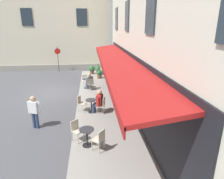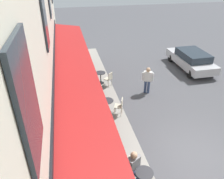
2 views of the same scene
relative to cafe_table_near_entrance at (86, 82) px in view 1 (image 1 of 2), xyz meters
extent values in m
plane|color=#4C4C51|center=(-0.88, 2.34, -0.49)|extent=(70.00, 70.00, 0.00)
cube|color=gray|center=(-4.13, -1.06, -0.49)|extent=(20.50, 3.20, 0.01)
cube|color=black|center=(-3.88, -2.63, 1.11)|extent=(16.00, 0.06, 3.20)
cube|color=maroon|center=(-3.88, -1.81, 2.36)|extent=(15.00, 1.70, 0.36)
cube|color=maroon|center=(-3.88, -0.98, 2.13)|extent=(15.00, 0.04, 0.28)
cube|color=#232D38|center=(-7.22, -2.62, 4.71)|extent=(1.10, 0.06, 1.70)
cube|color=#232D38|center=(-2.55, -2.62, 4.71)|extent=(1.10, 0.06, 1.70)
cube|color=#232D38|center=(2.12, -2.62, 4.71)|extent=(1.10, 0.06, 1.70)
cube|color=beige|center=(12.12, 5.84, 7.01)|extent=(10.00, 17.00, 15.00)
cube|color=gray|center=(7.06, 5.84, -0.19)|extent=(0.12, 17.00, 0.60)
cube|color=#232D38|center=(7.08, 0.34, 5.01)|extent=(0.06, 1.10, 1.70)
cube|color=#232D38|center=(7.08, 5.84, 5.01)|extent=(0.06, 1.10, 1.70)
cube|color=gray|center=(5.72, -1.86, -0.42)|extent=(2.40, 1.40, 0.15)
cube|color=gray|center=(5.72, -2.21, -0.27)|extent=(2.40, 1.05, 0.30)
cube|color=gray|center=(5.72, -2.56, -0.12)|extent=(2.40, 0.70, 0.45)
cylinder|color=black|center=(0.00, 0.00, -0.48)|extent=(0.40, 0.40, 0.03)
cylinder|color=black|center=(0.00, 0.00, -0.13)|extent=(0.06, 0.06, 0.72)
cylinder|color=#2D2D33|center=(0.00, 0.00, 0.24)|extent=(0.60, 0.60, 0.03)
cylinder|color=beige|center=(0.35, 0.23, -0.27)|extent=(0.03, 0.03, 0.45)
cylinder|color=beige|center=(0.40, -0.11, -0.27)|extent=(0.03, 0.03, 0.45)
cylinder|color=beige|center=(0.68, 0.28, -0.27)|extent=(0.03, 0.03, 0.45)
cylinder|color=beige|center=(0.74, -0.05, -0.27)|extent=(0.03, 0.03, 0.45)
cube|color=beige|center=(0.54, 0.09, -0.02)|extent=(0.46, 0.46, 0.04)
cube|color=beige|center=(0.72, 0.12, 0.21)|extent=(0.10, 0.40, 0.42)
cylinder|color=beige|center=(-0.24, -0.34, -0.27)|extent=(0.03, 0.03, 0.45)
cylinder|color=beige|center=(-0.41, -0.05, -0.27)|extent=(0.03, 0.03, 0.45)
cylinder|color=beige|center=(-0.53, -0.51, -0.27)|extent=(0.03, 0.03, 0.45)
cylinder|color=beige|center=(-0.71, -0.22, -0.27)|extent=(0.03, 0.03, 0.45)
cube|color=beige|center=(-0.47, -0.28, -0.02)|extent=(0.55, 0.55, 0.04)
cube|color=beige|center=(-0.63, -0.37, 0.21)|extent=(0.24, 0.36, 0.42)
cylinder|color=black|center=(-7.78, -0.12, -0.48)|extent=(0.40, 0.40, 0.03)
cylinder|color=black|center=(-7.78, -0.12, -0.13)|extent=(0.06, 0.06, 0.72)
cylinder|color=#2D2D33|center=(-7.78, -0.12, 0.24)|extent=(0.60, 0.60, 0.03)
cylinder|color=beige|center=(-7.62, 0.27, -0.27)|extent=(0.03, 0.03, 0.45)
cylinder|color=beige|center=(-7.39, 0.03, -0.27)|extent=(0.03, 0.03, 0.45)
cylinder|color=beige|center=(-7.38, 0.51, -0.27)|extent=(0.03, 0.03, 0.45)
cylinder|color=beige|center=(-7.14, 0.27, -0.27)|extent=(0.03, 0.03, 0.45)
cube|color=beige|center=(-7.38, 0.27, -0.02)|extent=(0.57, 0.57, 0.04)
cube|color=beige|center=(-7.26, 0.39, 0.21)|extent=(0.31, 0.31, 0.42)
cylinder|color=beige|center=(-7.89, -0.52, -0.27)|extent=(0.03, 0.03, 0.45)
cylinder|color=beige|center=(-8.15, -0.30, -0.27)|extent=(0.03, 0.03, 0.45)
cylinder|color=beige|center=(-8.10, -0.78, -0.27)|extent=(0.03, 0.03, 0.45)
cylinder|color=beige|center=(-8.36, -0.57, -0.27)|extent=(0.03, 0.03, 0.45)
cube|color=beige|center=(-8.12, -0.54, -0.02)|extent=(0.56, 0.56, 0.04)
cube|color=beige|center=(-8.24, -0.68, 0.21)|extent=(0.33, 0.29, 0.42)
cylinder|color=black|center=(-4.53, -0.33, -0.48)|extent=(0.40, 0.40, 0.03)
cylinder|color=black|center=(-4.53, -0.33, -0.13)|extent=(0.06, 0.06, 0.72)
cylinder|color=#2D2D33|center=(-4.53, -0.33, 0.24)|extent=(0.60, 0.60, 0.03)
cylinder|color=beige|center=(-4.55, 0.09, -0.27)|extent=(0.03, 0.03, 0.45)
cylinder|color=beige|center=(-4.23, -0.04, -0.27)|extent=(0.03, 0.03, 0.45)
cylinder|color=beige|center=(-4.42, 0.40, -0.27)|extent=(0.03, 0.03, 0.45)
cylinder|color=beige|center=(-4.11, 0.28, -0.27)|extent=(0.03, 0.03, 0.45)
cube|color=beige|center=(-4.33, 0.18, -0.02)|extent=(0.52, 0.52, 0.04)
cube|color=beige|center=(-4.26, 0.35, 0.21)|extent=(0.39, 0.19, 0.42)
cylinder|color=beige|center=(-4.49, -0.74, -0.27)|extent=(0.03, 0.03, 0.45)
cylinder|color=beige|center=(-4.81, -0.64, -0.27)|extent=(0.03, 0.03, 0.45)
cylinder|color=beige|center=(-4.59, -1.07, -0.27)|extent=(0.03, 0.03, 0.45)
cylinder|color=beige|center=(-4.92, -0.96, -0.27)|extent=(0.03, 0.03, 0.45)
cube|color=beige|center=(-4.70, -0.85, -0.02)|extent=(0.50, 0.50, 0.04)
cube|color=beige|center=(-4.76, -1.02, 0.21)|extent=(0.39, 0.16, 0.42)
cylinder|color=navy|center=(-4.48, -0.49, -0.26)|extent=(0.16, 0.16, 0.47)
cylinder|color=navy|center=(-4.54, -0.66, 0.00)|extent=(0.26, 0.38, 0.16)
cylinder|color=navy|center=(-4.67, -0.43, -0.26)|extent=(0.16, 0.16, 0.47)
cylinder|color=navy|center=(-4.72, -0.60, 0.00)|extent=(0.26, 0.38, 0.16)
cube|color=red|center=(-4.68, -0.79, 0.30)|extent=(0.55, 0.42, 0.59)
sphere|color=tan|center=(-4.68, -0.79, 0.72)|extent=(0.26, 0.26, 0.26)
cylinder|color=red|center=(-4.40, -0.89, 0.28)|extent=(0.10, 0.10, 0.52)
cylinder|color=red|center=(-4.97, -0.70, 0.28)|extent=(0.10, 0.10, 0.52)
cylinder|color=navy|center=(-0.10, -0.16, -0.26)|extent=(0.14, 0.14, 0.47)
cylinder|color=navy|center=(-0.24, -0.24, 0.00)|extent=(0.35, 0.29, 0.15)
cylinder|color=navy|center=(-0.19, -0.01, -0.26)|extent=(0.14, 0.14, 0.47)
cylinder|color=navy|center=(-0.33, -0.09, 0.00)|extent=(0.35, 0.29, 0.15)
cube|color=gray|center=(-0.42, -0.25, 0.27)|extent=(0.45, 0.52, 0.55)
sphere|color=tan|center=(-0.42, -0.25, 0.67)|extent=(0.24, 0.24, 0.24)
cylinder|color=gray|center=(-0.28, -0.49, 0.26)|extent=(0.10, 0.10, 0.48)
cylinder|color=gray|center=(-0.56, -0.02, 0.26)|extent=(0.10, 0.10, 0.48)
cylinder|color=navy|center=(-6.00, 2.40, -0.09)|extent=(0.15, 0.15, 0.80)
cylinder|color=navy|center=(-6.07, 2.23, -0.09)|extent=(0.15, 0.15, 0.80)
cube|color=silver|center=(-6.03, 2.32, 0.59)|extent=(0.42, 0.53, 0.56)
sphere|color=tan|center=(-6.03, 2.32, 1.00)|extent=(0.25, 0.25, 0.25)
cylinder|color=silver|center=(-5.92, 2.58, 0.57)|extent=(0.10, 0.10, 0.50)
cylinder|color=silver|center=(-6.14, 2.06, 0.57)|extent=(0.10, 0.10, 0.50)
cylinder|color=black|center=(6.29, 2.99, 0.81)|extent=(0.05, 0.05, 2.60)
cylinder|color=#192899|center=(6.25, 2.98, 1.66)|extent=(0.13, 0.55, 0.56)
cylinder|color=red|center=(6.23, 2.98, 1.66)|extent=(0.12, 0.58, 0.59)
cylinder|color=#4C4C51|center=(2.50, -1.87, -0.31)|extent=(0.40, 0.40, 0.36)
sphere|color=#3D7A38|center=(2.50, -1.87, 0.11)|extent=(0.57, 0.57, 0.57)
cylinder|color=#4C4C51|center=(5.58, -1.16, -0.35)|extent=(0.44, 0.44, 0.29)
cone|color=#2D6B33|center=(5.58, -1.16, 0.15)|extent=(0.42, 0.42, 0.70)
cylinder|color=brown|center=(2.99, -1.16, -0.32)|extent=(0.44, 0.44, 0.34)
sphere|color=#2D6B33|center=(2.99, -1.16, 0.03)|extent=(0.44, 0.44, 0.44)
cylinder|color=#4C4C51|center=(4.32, -1.52, -0.31)|extent=(0.32, 0.32, 0.36)
cone|color=#3D7A38|center=(4.32, -1.52, 0.12)|extent=(0.31, 0.31, 0.49)
cylinder|color=brown|center=(4.77, -0.49, -0.34)|extent=(0.41, 0.41, 0.31)
sphere|color=#2D6B33|center=(4.77, -0.49, 0.07)|extent=(0.60, 0.60, 0.60)
camera|label=1|loc=(-14.71, -0.35, 4.16)|focal=31.32mm
camera|label=2|loc=(4.60, -2.09, 6.22)|focal=35.63mm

